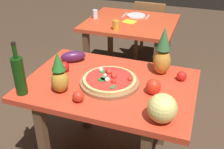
{
  "coord_description": "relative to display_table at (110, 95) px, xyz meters",
  "views": [
    {
      "loc": [
        0.57,
        -1.56,
        1.77
      ],
      "look_at": [
        0.01,
        0.03,
        0.82
      ],
      "focal_mm": 44.15,
      "sensor_mm": 36.0,
      "label": 1
    }
  ],
  "objects": [
    {
      "name": "background_table",
      "position": [
        -0.23,
        1.36,
        -0.01
      ],
      "size": [
        1.0,
        0.88,
        0.77
      ],
      "color": "brown",
      "rests_on": "ground_plane"
    },
    {
      "name": "drinking_glass_water",
      "position": [
        -0.65,
        1.32,
        0.15
      ],
      "size": [
        0.06,
        0.06,
        0.1
      ],
      "primitive_type": "cylinder",
      "color": "silver",
      "rests_on": "background_table"
    },
    {
      "name": "pineapple_right",
      "position": [
        0.31,
        0.26,
        0.26
      ],
      "size": [
        0.13,
        0.13,
        0.36
      ],
      "color": "#C3842E",
      "rests_on": "display_table"
    },
    {
      "name": "drinking_glass_juice",
      "position": [
        -0.3,
        1.04,
        0.15
      ],
      "size": [
        0.07,
        0.07,
        0.1
      ],
      "primitive_type": "cylinder",
      "color": "gold",
      "rests_on": "background_table"
    },
    {
      "name": "pineapple_left",
      "position": [
        -0.27,
        -0.21,
        0.23
      ],
      "size": [
        0.11,
        0.11,
        0.28
      ],
      "color": "gold",
      "rests_on": "display_table"
    },
    {
      "name": "knife_utensil",
      "position": [
        -0.08,
        1.56,
        0.11
      ],
      "size": [
        0.02,
        0.18,
        0.01
      ],
      "primitive_type": "cube",
      "rotation": [
        0.0,
        0.0,
        0.0
      ],
      "color": "silver",
      "rests_on": "background_table"
    },
    {
      "name": "dining_chair",
      "position": [
        -0.14,
        2.03,
        -0.19
      ],
      "size": [
        0.41,
        0.41,
        0.85
      ],
      "rotation": [
        0.0,
        0.0,
        3.12
      ],
      "color": "#8F6340",
      "rests_on": "ground_plane"
    },
    {
      "name": "pizza_board",
      "position": [
        0.01,
        -0.02,
        0.11
      ],
      "size": [
        0.41,
        0.41,
        0.02
      ],
      "primitive_type": "cylinder",
      "color": "#8F6340",
      "rests_on": "display_table"
    },
    {
      "name": "tomato_at_corner",
      "position": [
        -0.11,
        -0.28,
        0.14
      ],
      "size": [
        0.07,
        0.07,
        0.07
      ],
      "primitive_type": "sphere",
      "color": "red",
      "rests_on": "display_table"
    },
    {
      "name": "dinner_plate",
      "position": [
        -0.22,
        1.56,
        0.11
      ],
      "size": [
        0.22,
        0.22,
        0.02
      ],
      "primitive_type": "cylinder",
      "color": "white",
      "rests_on": "background_table"
    },
    {
      "name": "tomato_by_bottle",
      "position": [
        0.47,
        0.2,
        0.14
      ],
      "size": [
        0.07,
        0.07,
        0.07
      ],
      "primitive_type": "sphere",
      "color": "red",
      "rests_on": "display_table"
    },
    {
      "name": "wine_bottle",
      "position": [
        -0.5,
        -0.31,
        0.24
      ],
      "size": [
        0.08,
        0.08,
        0.36
      ],
      "color": "#12380D",
      "rests_on": "display_table"
    },
    {
      "name": "tomato_beside_pepper",
      "position": [
        -0.38,
        0.05,
        0.14
      ],
      "size": [
        0.08,
        0.08,
        0.08
      ],
      "primitive_type": "sphere",
      "color": "red",
      "rests_on": "display_table"
    },
    {
      "name": "melon",
      "position": [
        0.42,
        -0.29,
        0.19
      ],
      "size": [
        0.17,
        0.17,
        0.17
      ],
      "primitive_type": "sphere",
      "color": "#E2D676",
      "rests_on": "display_table"
    },
    {
      "name": "eggplant",
      "position": [
        -0.39,
        0.22,
        0.15
      ],
      "size": [
        0.22,
        0.19,
        0.09
      ],
      "primitive_type": "ellipsoid",
      "rotation": [
        0.0,
        0.0,
        0.61
      ],
      "color": "#4B1A44",
      "rests_on": "display_table"
    },
    {
      "name": "display_table",
      "position": [
        0.0,
        0.0,
        0.0
      ],
      "size": [
        1.19,
        0.82,
        0.77
      ],
      "color": "brown",
      "rests_on": "ground_plane"
    },
    {
      "name": "fork_utensil",
      "position": [
        -0.36,
        1.56,
        0.11
      ],
      "size": [
        0.03,
        0.18,
        0.01
      ],
      "primitive_type": "cube",
      "rotation": [
        0.0,
        0.0,
        -0.06
      ],
      "color": "silver",
      "rests_on": "background_table"
    },
    {
      "name": "napkin_folded",
      "position": [
        -0.24,
        1.32,
        0.11
      ],
      "size": [
        0.16,
        0.15,
        0.01
      ],
      "primitive_type": "cube",
      "rotation": [
        0.0,
        0.0,
        -0.22
      ],
      "color": "yellow",
      "rests_on": "background_table"
    },
    {
      "name": "bell_pepper",
      "position": [
        0.32,
        -0.03,
        0.15
      ],
      "size": [
        0.1,
        0.1,
        0.11
      ],
      "primitive_type": "ellipsoid",
      "color": "red",
      "rests_on": "display_table"
    },
    {
      "name": "pizza",
      "position": [
        0.01,
        -0.01,
        0.14
      ],
      "size": [
        0.37,
        0.37,
        0.06
      ],
      "color": "#DAB36B",
      "rests_on": "pizza_board"
    }
  ]
}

